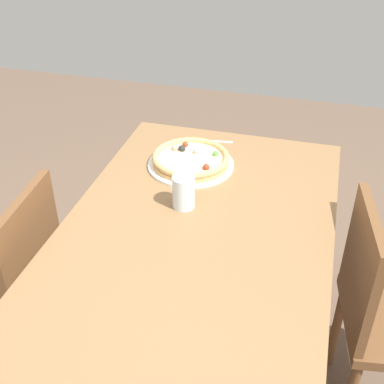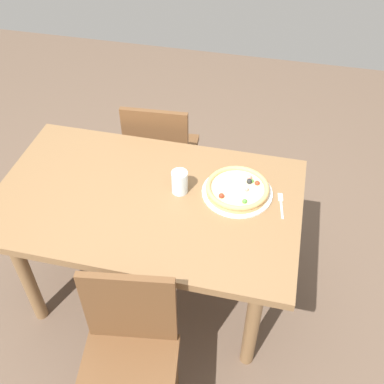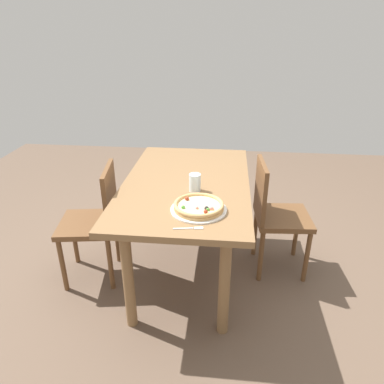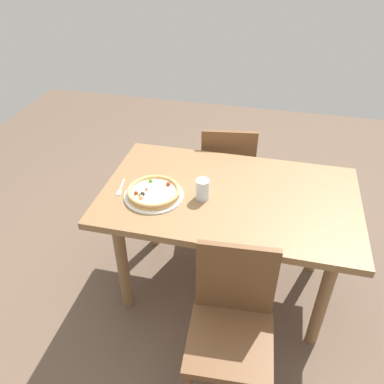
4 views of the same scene
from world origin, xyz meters
name	(u,v)px [view 2 (image 2 of 4)]	position (x,y,z in m)	size (l,w,h in m)	color
ground_plane	(156,291)	(0.00, 0.00, 0.00)	(6.00, 6.00, 0.00)	brown
dining_table	(148,212)	(0.00, 0.00, 0.68)	(1.46, 0.88, 0.78)	olive
chair_near	(129,358)	(0.11, -0.66, 0.50)	(0.46, 0.46, 0.90)	brown
chair_far	(161,154)	(-0.13, 0.65, 0.50)	(0.43, 0.43, 0.90)	brown
plate	(237,192)	(0.41, 0.12, 0.78)	(0.34, 0.34, 0.01)	white
pizza	(238,188)	(0.42, 0.12, 0.81)	(0.30, 0.30, 0.05)	tan
fork	(281,203)	(0.63, 0.10, 0.78)	(0.04, 0.17, 0.00)	silver
drinking_glass	(180,182)	(0.14, 0.07, 0.84)	(0.08, 0.08, 0.12)	silver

